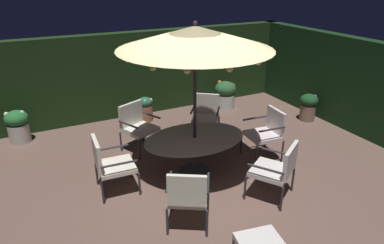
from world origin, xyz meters
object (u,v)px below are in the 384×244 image
Objects in this scene: potted_plant_right_near at (18,125)px; potted_plant_back_right at (225,94)px; patio_chair_east at (188,195)px; patio_umbrella at (195,38)px; patio_chair_north at (137,124)px; potted_plant_back_left at (308,106)px; patio_chair_south at (267,130)px; ottoman_footrest at (259,242)px; patio_chair_southwest at (206,113)px; patio_chair_southeast at (278,168)px; patio_dining_table at (195,143)px; potted_plant_front_corner at (145,109)px; patio_chair_northeast at (109,162)px.

potted_plant_right_near is 5.04m from potted_plant_back_right.
potted_plant_back_right is (2.99, 3.90, -0.19)m from patio_chair_east.
patio_umbrella is 3.78× the size of potted_plant_right_near.
patio_chair_north is 1.35× the size of potted_plant_right_near.
patio_umbrella is at bearing -165.25° from potted_plant_back_left.
patio_umbrella is 3.75× the size of potted_plant_back_right.
ottoman_footrest is at bearing -129.36° from patio_chair_south.
potted_plant_back_left is at bearing -5.56° from patio_chair_southwest.
patio_chair_south reaches higher than patio_chair_southeast.
patio_chair_south is 2.37m from potted_plant_back_left.
patio_chair_north is at bearing 174.03° from patio_chair_southwest.
patio_dining_table reaches higher than potted_plant_front_corner.
potted_plant_right_near reaches higher than patio_dining_table.
patio_chair_southwest is (2.39, 1.13, 0.01)m from patio_chair_northeast.
patio_chair_southwest is at bearing -23.02° from potted_plant_right_near.
potted_plant_back_left reaches higher than potted_plant_front_corner.
potted_plant_back_right is (1.41, 3.86, -0.18)m from patio_chair_southeast.
patio_chair_northeast is 0.99× the size of patio_chair_south.
potted_plant_front_corner is (0.01, 2.69, -0.28)m from patio_dining_table.
potted_plant_front_corner is at bearing 177.94° from potted_plant_back_right.
patio_chair_south is at bearing -62.09° from potted_plant_front_corner.
patio_chair_southwest is at bearing 174.44° from potted_plant_back_left.
patio_chair_south is (1.50, -0.13, -0.00)m from patio_dining_table.
patio_chair_south is at bearing -4.79° from patio_umbrella.
patio_chair_north is 3.66m from ottoman_footrest.
patio_chair_north is 3.00m from patio_chair_southeast.
patio_chair_southeast is at bearing -56.73° from patio_umbrella.
patio_chair_north is (-0.62, 1.37, -0.04)m from patio_dining_table.
patio_chair_north is 4.25m from potted_plant_back_left.
patio_chair_southeast is at bearing 1.22° from patio_chair_east.
patio_dining_table is at bearing -44.70° from potted_plant_right_near.
potted_plant_back_left is (3.60, 0.95, -0.22)m from patio_dining_table.
patio_chair_southwest is 1.43× the size of potted_plant_back_left.
patio_chair_east is at bearing -120.41° from patio_dining_table.
potted_plant_back_left is (2.71, -0.26, -0.20)m from patio_chair_southwest.
patio_chair_north is 1.56m from patio_chair_northeast.
patio_chair_southeast is 4.04m from potted_plant_front_corner.
patio_chair_east is at bearing -92.89° from patio_chair_north.
patio_chair_east reaches higher than potted_plant_back_right.
patio_chair_east is at bearing -100.92° from potted_plant_front_corner.
patio_chair_south is (1.50, -0.13, -1.85)m from patio_umbrella.
patio_chair_east is (-0.13, -2.66, 0.01)m from patio_chair_north.
patio_chair_south is 1.48× the size of potted_plant_back_left.
patio_chair_southwest is 1.59× the size of potted_plant_front_corner.
potted_plant_front_corner is at bearing -1.91° from potted_plant_right_near.
patio_chair_east is at bearing 117.50° from ottoman_footrest.
patio_chair_north is 0.97× the size of patio_chair_south.
patio_chair_southwest is 3.66m from ottoman_footrest.
patio_chair_southeast is (0.83, -1.26, -1.88)m from patio_umbrella.
patio_chair_northeast is 1.47× the size of potted_plant_back_left.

